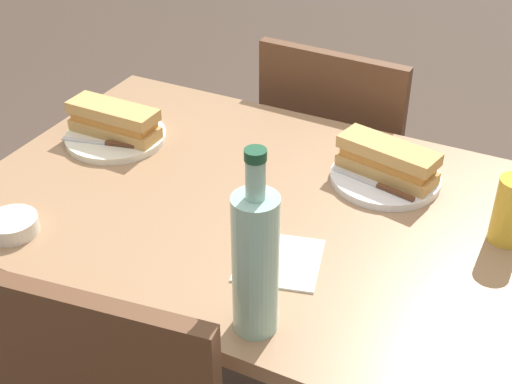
{
  "coord_description": "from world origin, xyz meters",
  "views": [
    {
      "loc": [
        -0.5,
        1.0,
        1.51
      ],
      "look_at": [
        0.0,
        0.0,
        0.77
      ],
      "focal_mm": 49.59,
      "sensor_mm": 36.0,
      "label": 1
    }
  ],
  "objects_px": {
    "knife_far": "(106,143)",
    "knife_near": "(378,186)",
    "beer_glass": "(511,211)",
    "chair_near": "(340,167)",
    "dining_table": "(256,252)",
    "plate_far": "(116,137)",
    "baguette_sandwich_near": "(387,160)",
    "baguette_sandwich_far": "(114,120)",
    "plate_near": "(385,177)",
    "water_bottle": "(255,261)",
    "olive_bowl": "(12,225)"
  },
  "relations": [
    {
      "from": "dining_table",
      "to": "beer_glass",
      "type": "distance_m",
      "value": 0.5
    },
    {
      "from": "knife_near",
      "to": "knife_far",
      "type": "xyz_separation_m",
      "value": [
        0.57,
        0.1,
        0.0
      ]
    },
    {
      "from": "chair_near",
      "to": "knife_far",
      "type": "xyz_separation_m",
      "value": [
        0.34,
        0.54,
        0.27
      ]
    },
    {
      "from": "plate_near",
      "to": "beer_glass",
      "type": "relative_size",
      "value": 1.76
    },
    {
      "from": "water_bottle",
      "to": "plate_near",
      "type": "bearing_deg",
      "value": -96.05
    },
    {
      "from": "chair_near",
      "to": "beer_glass",
      "type": "distance_m",
      "value": 0.74
    },
    {
      "from": "baguette_sandwich_near",
      "to": "olive_bowl",
      "type": "distance_m",
      "value": 0.72
    },
    {
      "from": "plate_far",
      "to": "knife_far",
      "type": "height_order",
      "value": "knife_far"
    },
    {
      "from": "plate_near",
      "to": "knife_near",
      "type": "xyz_separation_m",
      "value": [
        -0.0,
        0.05,
        0.01
      ]
    },
    {
      "from": "dining_table",
      "to": "knife_near",
      "type": "bearing_deg",
      "value": -147.39
    },
    {
      "from": "dining_table",
      "to": "chair_near",
      "type": "relative_size",
      "value": 1.26
    },
    {
      "from": "dining_table",
      "to": "baguette_sandwich_far",
      "type": "height_order",
      "value": "baguette_sandwich_far"
    },
    {
      "from": "baguette_sandwich_near",
      "to": "baguette_sandwich_far",
      "type": "xyz_separation_m",
      "value": [
        0.58,
        0.1,
        -0.0
      ]
    },
    {
      "from": "water_bottle",
      "to": "beer_glass",
      "type": "relative_size",
      "value": 2.48
    },
    {
      "from": "beer_glass",
      "to": "baguette_sandwich_far",
      "type": "bearing_deg",
      "value": 0.91
    },
    {
      "from": "chair_near",
      "to": "water_bottle",
      "type": "height_order",
      "value": "water_bottle"
    },
    {
      "from": "chair_near",
      "to": "plate_far",
      "type": "height_order",
      "value": "chair_near"
    },
    {
      "from": "chair_near",
      "to": "baguette_sandwich_far",
      "type": "bearing_deg",
      "value": 54.35
    },
    {
      "from": "baguette_sandwich_near",
      "to": "olive_bowl",
      "type": "relative_size",
      "value": 2.26
    },
    {
      "from": "olive_bowl",
      "to": "beer_glass",
      "type": "bearing_deg",
      "value": -154.92
    },
    {
      "from": "baguette_sandwich_near",
      "to": "knife_far",
      "type": "xyz_separation_m",
      "value": [
        0.57,
        0.15,
        -0.03
      ]
    },
    {
      "from": "plate_near",
      "to": "baguette_sandwich_near",
      "type": "xyz_separation_m",
      "value": [
        0.0,
        0.0,
        0.04
      ]
    },
    {
      "from": "baguette_sandwich_near",
      "to": "knife_far",
      "type": "relative_size",
      "value": 1.18
    },
    {
      "from": "knife_far",
      "to": "knife_near",
      "type": "bearing_deg",
      "value": -170.08
    },
    {
      "from": "chair_near",
      "to": "baguette_sandwich_near",
      "type": "distance_m",
      "value": 0.54
    },
    {
      "from": "dining_table",
      "to": "water_bottle",
      "type": "xyz_separation_m",
      "value": [
        -0.15,
        0.3,
        0.25
      ]
    },
    {
      "from": "knife_near",
      "to": "baguette_sandwich_far",
      "type": "xyz_separation_m",
      "value": [
        0.58,
        0.05,
        0.03
      ]
    },
    {
      "from": "knife_near",
      "to": "beer_glass",
      "type": "bearing_deg",
      "value": 170.87
    },
    {
      "from": "plate_near",
      "to": "plate_far",
      "type": "bearing_deg",
      "value": 10.15
    },
    {
      "from": "plate_near",
      "to": "water_bottle",
      "type": "xyz_separation_m",
      "value": [
        0.05,
        0.48,
        0.12
      ]
    },
    {
      "from": "water_bottle",
      "to": "olive_bowl",
      "type": "relative_size",
      "value": 3.33
    },
    {
      "from": "baguette_sandwich_far",
      "to": "beer_glass",
      "type": "xyz_separation_m",
      "value": [
        -0.83,
        -0.01,
        0.01
      ]
    },
    {
      "from": "baguette_sandwich_near",
      "to": "plate_near",
      "type": "bearing_deg",
      "value": -90.0
    },
    {
      "from": "water_bottle",
      "to": "olive_bowl",
      "type": "xyz_separation_m",
      "value": [
        0.5,
        -0.02,
        -0.11
      ]
    },
    {
      "from": "chair_near",
      "to": "baguette_sandwich_far",
      "type": "relative_size",
      "value": 4.23
    },
    {
      "from": "baguette_sandwich_near",
      "to": "water_bottle",
      "type": "relative_size",
      "value": 0.68
    },
    {
      "from": "chair_near",
      "to": "beer_glass",
      "type": "xyz_separation_m",
      "value": [
        -0.48,
        0.48,
        0.31
      ]
    },
    {
      "from": "baguette_sandwich_near",
      "to": "baguette_sandwich_far",
      "type": "bearing_deg",
      "value": 10.15
    },
    {
      "from": "dining_table",
      "to": "knife_near",
      "type": "relative_size",
      "value": 6.15
    },
    {
      "from": "baguette_sandwich_far",
      "to": "beer_glass",
      "type": "relative_size",
      "value": 1.64
    },
    {
      "from": "water_bottle",
      "to": "knife_near",
      "type": "bearing_deg",
      "value": -96.81
    },
    {
      "from": "water_bottle",
      "to": "beer_glass",
      "type": "bearing_deg",
      "value": -127.62
    },
    {
      "from": "baguette_sandwich_near",
      "to": "water_bottle",
      "type": "distance_m",
      "value": 0.49
    },
    {
      "from": "chair_near",
      "to": "water_bottle",
      "type": "bearing_deg",
      "value": 101.43
    },
    {
      "from": "dining_table",
      "to": "plate_far",
      "type": "distance_m",
      "value": 0.41
    },
    {
      "from": "baguette_sandwich_near",
      "to": "knife_far",
      "type": "bearing_deg",
      "value": 14.8
    },
    {
      "from": "knife_near",
      "to": "beer_glass",
      "type": "xyz_separation_m",
      "value": [
        -0.25,
        0.04,
        0.04
      ]
    },
    {
      "from": "chair_near",
      "to": "knife_far",
      "type": "bearing_deg",
      "value": 57.53
    },
    {
      "from": "water_bottle",
      "to": "plate_far",
      "type": "bearing_deg",
      "value": -35.34
    },
    {
      "from": "plate_near",
      "to": "beer_glass",
      "type": "xyz_separation_m",
      "value": [
        -0.25,
        0.09,
        0.06
      ]
    }
  ]
}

